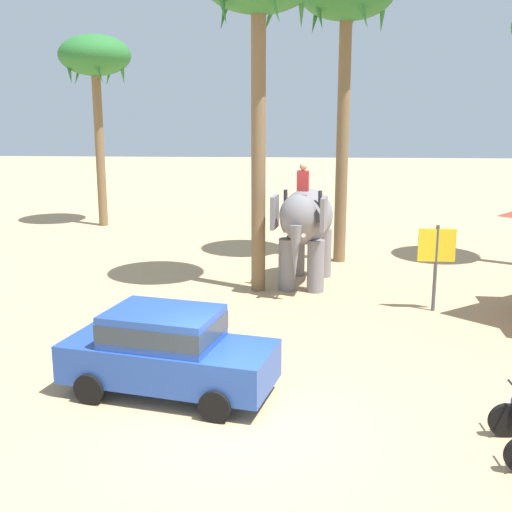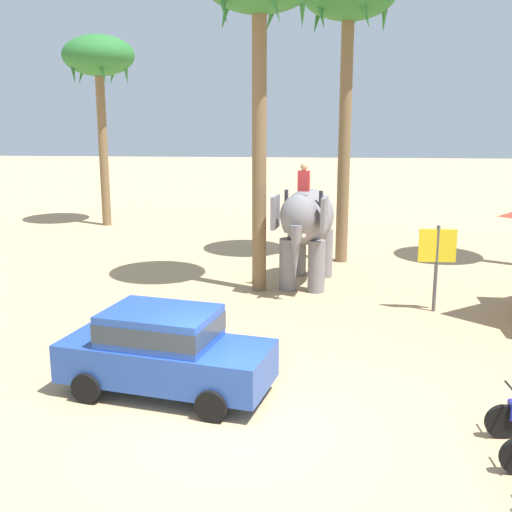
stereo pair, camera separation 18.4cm
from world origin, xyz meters
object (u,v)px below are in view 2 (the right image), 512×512
(palm_tree_left_of_road, at_px, (99,61))
(elephant_with_mahout, at_px, (306,223))
(car_sedan_foreground, at_px, (164,348))
(palm_tree_behind_elephant, at_px, (349,5))
(signboard_yellow, at_px, (437,251))

(palm_tree_left_of_road, bearing_deg, elephant_with_mahout, -46.77)
(car_sedan_foreground, height_order, palm_tree_left_of_road, palm_tree_left_of_road)
(car_sedan_foreground, bearing_deg, palm_tree_behind_elephant, 70.44)
(car_sedan_foreground, bearing_deg, elephant_with_mahout, 71.23)
(car_sedan_foreground, bearing_deg, palm_tree_left_of_road, 109.86)
(elephant_with_mahout, relative_size, signboard_yellow, 1.66)
(palm_tree_behind_elephant, distance_m, signboard_yellow, 9.40)
(palm_tree_left_of_road, bearing_deg, signboard_yellow, -43.89)
(car_sedan_foreground, xyz_separation_m, palm_tree_behind_elephant, (4.07, 11.47, 7.85))
(palm_tree_left_of_road, distance_m, signboard_yellow, 18.69)
(palm_tree_left_of_road, height_order, signboard_yellow, palm_tree_left_of_road)
(elephant_with_mahout, relative_size, palm_tree_behind_elephant, 0.40)
(elephant_with_mahout, height_order, signboard_yellow, elephant_with_mahout)
(signboard_yellow, bearing_deg, palm_tree_behind_elephant, 111.17)
(palm_tree_left_of_road, xyz_separation_m, signboard_yellow, (12.82, -12.33, -5.72))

